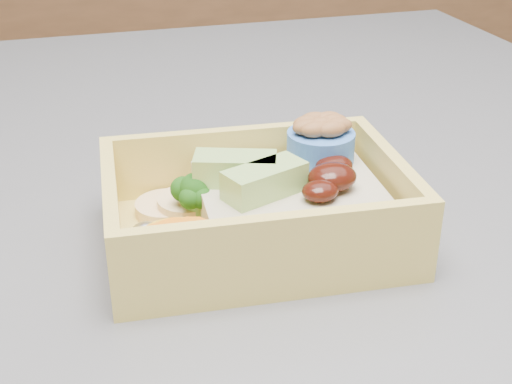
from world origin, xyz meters
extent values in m
cube|color=brown|center=(0.00, 1.20, 0.45)|extent=(3.20, 0.60, 0.90)
cube|color=#E0C55C|center=(0.19, -0.23, 0.92)|extent=(0.19, 0.15, 0.01)
cube|color=#E0C55C|center=(0.19, -0.16, 0.95)|extent=(0.18, 0.02, 0.05)
cube|color=#E0C55C|center=(0.18, -0.29, 0.95)|extent=(0.18, 0.02, 0.05)
cube|color=#E0C55C|center=(0.28, -0.23, 0.95)|extent=(0.02, 0.12, 0.05)
cube|color=#E0C55C|center=(0.10, -0.22, 0.95)|extent=(0.02, 0.12, 0.05)
cube|color=tan|center=(0.21, -0.23, 0.94)|extent=(0.12, 0.11, 0.03)
ellipsoid|color=black|center=(0.23, -0.24, 0.97)|extent=(0.03, 0.03, 0.02)
ellipsoid|color=black|center=(0.24, -0.22, 0.96)|extent=(0.03, 0.02, 0.01)
ellipsoid|color=black|center=(0.22, -0.25, 0.96)|extent=(0.02, 0.02, 0.01)
cube|color=#9CC969|center=(0.19, -0.23, 0.97)|extent=(0.06, 0.04, 0.02)
cube|color=#9CC969|center=(0.18, -0.21, 0.97)|extent=(0.06, 0.04, 0.02)
cylinder|color=#6EA659|center=(0.15, -0.21, 0.94)|extent=(0.01, 0.01, 0.02)
sphere|color=#1B4F12|center=(0.15, -0.21, 0.95)|extent=(0.02, 0.02, 0.02)
sphere|color=#1B4F12|center=(0.16, -0.21, 0.95)|extent=(0.02, 0.02, 0.02)
sphere|color=#1B4F12|center=(0.15, -0.20, 0.95)|extent=(0.02, 0.02, 0.02)
sphere|color=#1B4F12|center=(0.16, -0.22, 0.95)|extent=(0.01, 0.01, 0.01)
sphere|color=#1B4F12|center=(0.15, -0.22, 0.95)|extent=(0.01, 0.01, 0.01)
sphere|color=#1B4F12|center=(0.16, -0.20, 0.95)|extent=(0.01, 0.01, 0.01)
cylinder|color=gold|center=(0.13, -0.25, 0.94)|extent=(0.05, 0.05, 0.02)
cylinder|color=orange|center=(0.13, -0.25, 0.95)|extent=(0.02, 0.02, 0.00)
cylinder|color=orange|center=(0.13, -0.26, 0.95)|extent=(0.02, 0.02, 0.00)
cylinder|color=orange|center=(0.14, -0.26, 0.95)|extent=(0.02, 0.02, 0.00)
cylinder|color=tan|center=(0.14, -0.19, 0.93)|extent=(0.04, 0.04, 0.01)
cylinder|color=tan|center=(0.15, -0.19, 0.94)|extent=(0.04, 0.04, 0.01)
ellipsoid|color=silver|center=(0.17, -0.18, 0.94)|extent=(0.02, 0.02, 0.02)
ellipsoid|color=silver|center=(0.12, -0.23, 0.94)|extent=(0.02, 0.02, 0.02)
cylinder|color=#3D74D2|center=(0.24, -0.20, 0.97)|extent=(0.05, 0.05, 0.02)
ellipsoid|color=brown|center=(0.24, -0.20, 0.98)|extent=(0.02, 0.01, 0.01)
ellipsoid|color=brown|center=(0.25, -0.19, 0.98)|extent=(0.02, 0.01, 0.01)
ellipsoid|color=brown|center=(0.23, -0.19, 0.98)|extent=(0.02, 0.01, 0.01)
ellipsoid|color=brown|center=(0.25, -0.20, 0.98)|extent=(0.02, 0.01, 0.01)
ellipsoid|color=brown|center=(0.24, -0.20, 0.98)|extent=(0.02, 0.01, 0.01)
ellipsoid|color=brown|center=(0.25, -0.20, 0.98)|extent=(0.02, 0.01, 0.01)
ellipsoid|color=brown|center=(0.24, -0.19, 0.98)|extent=(0.02, 0.01, 0.01)
ellipsoid|color=brown|center=(0.25, -0.19, 0.98)|extent=(0.02, 0.01, 0.01)
ellipsoid|color=brown|center=(0.23, -0.20, 0.98)|extent=(0.02, 0.01, 0.01)
camera|label=1|loc=(0.08, -0.60, 1.16)|focal=50.00mm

